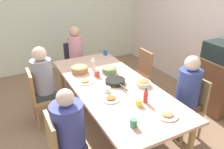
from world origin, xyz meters
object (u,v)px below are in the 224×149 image
Objects in this scene: cup_4 at (97,74)px; bottle_0 at (93,65)px; plate_2 at (85,82)px; bowl_2 at (80,69)px; bowl_0 at (109,70)px; person_1 at (69,129)px; chair_5 at (190,104)px; person_5 at (187,91)px; chair_1 at (63,147)px; plate_0 at (167,115)px; side_cabinet at (214,85)px; chair_3 at (140,72)px; cup_3 at (107,90)px; person_2 at (76,53)px; cup_2 at (139,103)px; bottle_1 at (146,96)px; microwave at (221,52)px; bowl_1 at (143,83)px; cup_1 at (105,53)px; serving_pan at (115,81)px; cup_0 at (134,123)px; dining_table at (112,88)px; person_4 at (44,79)px; chair_4 at (40,95)px; chair_2 at (76,62)px.

bottle_0 is (-0.25, 0.05, 0.05)m from cup_4.
bowl_2 reaches higher than plate_2.
person_1 is at bearing -44.44° from bowl_0.
person_1 is 5.27× the size of bowl_0.
cup_4 is 0.26m from bottle_0.
person_1 is 1.73m from chair_5.
person_5 is 1.30m from cup_4.
plate_0 is at bearing 73.43° from chair_1.
chair_3 is at bearing -136.00° from side_cabinet.
chair_5 reaches higher than plate_2.
cup_4 reaches higher than cup_3.
bottle_0 is (-0.75, 0.13, 0.05)m from cup_3.
plate_0 is (2.46, 0.20, 0.03)m from person_2.
plate_2 is 0.92m from cup_2.
cup_2 is at bearing 22.61° from plate_2.
plate_2 is 0.95m from bottle_1.
bowl_2 is at bearing -15.74° from person_2.
person_2 is at bearing -135.47° from microwave.
cup_4 is (-0.56, -0.45, 0.01)m from bowl_1.
cup_3 is 0.77m from bottle_0.
person_2 is 6.40× the size of bottle_0.
bowl_1 is at bearing -2.93° from cup_1.
bowl_1 is 0.39m from serving_pan.
cup_0 is 0.23× the size of microwave.
dining_table is at bearing -55.80° from chair_3.
chair_5 reaches higher than bowl_0.
person_4 is 0.99m from bowl_0.
bowl_0 is 0.25× the size of side_cabinet.
cup_1 is (-1.34, 0.07, 0.00)m from bowl_1.
person_4 is 10.81× the size of cup_2.
person_2 is 1.52m from serving_pan.
chair_4 reaches higher than cup_0.
dining_table is at bearing 127.02° from person_1.
person_5 is (2.23, 0.82, 0.23)m from chair_2.
plate_2 is 1.77× the size of cup_3.
chair_1 is at bearing -55.80° from dining_table.
chair_5 is (-0.00, 1.72, -0.21)m from person_1.
person_5 is 1.62m from bowl_2.
bowl_2 is at bearing 151.86° from chair_1.
bottle_0 is at bearing -41.73° from cup_1.
person_1 is at bearing -118.31° from cup_0.
person_2 is 1.02× the size of person_5.
side_cabinet is at bearing 109.81° from chair_5.
side_cabinet reaches higher than plate_2.
person_1 reaches higher than side_cabinet.
cup_2 is at bearing -89.34° from person_5.
cup_1 is (-0.88, 0.75, 0.03)m from plate_2.
bottle_0 is at bearing 86.94° from bowl_2.
bottle_0 reaches higher than cup_0.
side_cabinet is at bearing 64.46° from bottle_0.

